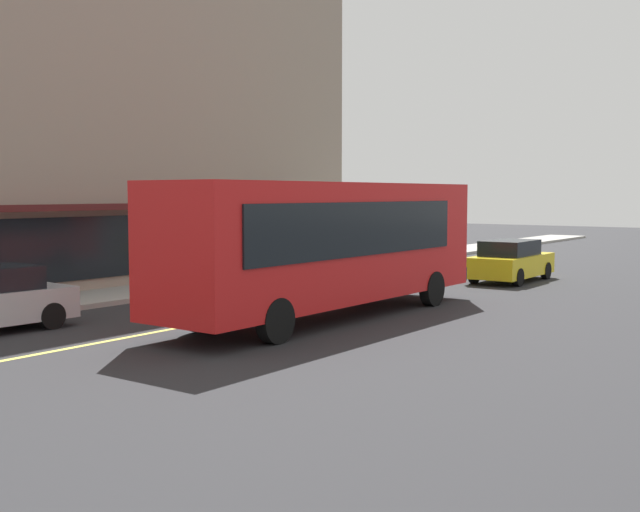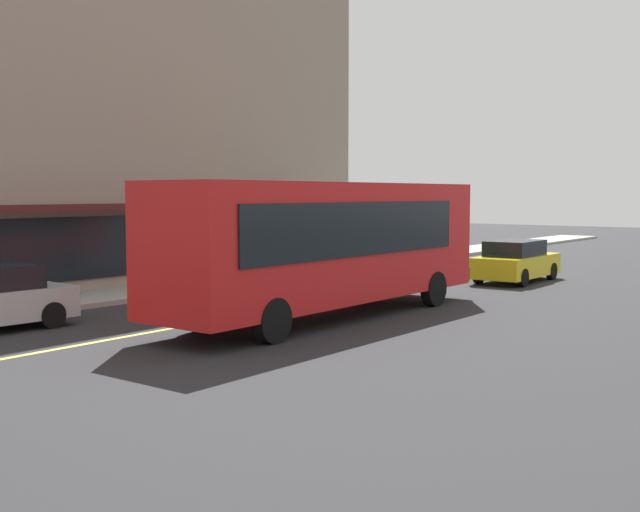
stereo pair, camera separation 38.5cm
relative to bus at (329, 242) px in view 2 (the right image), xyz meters
name	(u,v)px [view 2 (the right image)]	position (x,y,z in m)	size (l,w,h in m)	color
ground	(289,307)	(0.76, 2.01, -1.99)	(120.00, 120.00, 0.00)	#28282B
sidewalk	(158,290)	(0.76, 7.58, -1.91)	(80.00, 2.67, 0.15)	#9E9B93
lane_centre_stripe	(289,307)	(0.76, 2.01, -1.98)	(36.00, 0.16, 0.01)	#D8D14C
storefront_building	(63,84)	(1.46, 13.56, 5.33)	(23.86, 9.89, 14.65)	gray
bus	(329,242)	(0.00, 0.00, 0.00)	(11.13, 2.62, 3.50)	red
traffic_light	(329,210)	(9.49, 7.09, 0.55)	(0.30, 0.52, 3.20)	#2D2D33
car_yellow	(516,262)	(10.78, -0.47, -1.24)	(4.33, 1.93, 1.52)	yellow
pedestrian_mid_block	(347,238)	(12.32, 8.22, -0.74)	(0.34, 0.34, 1.80)	black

